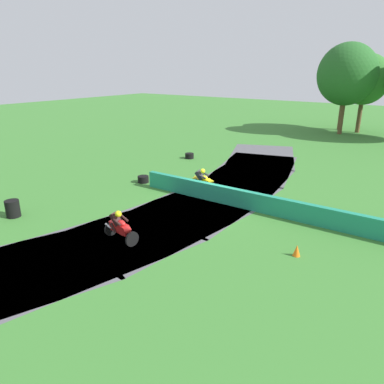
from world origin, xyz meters
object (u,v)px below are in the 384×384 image
object	(u,v)px
tire_stack_mid_a	(143,179)
tire_stack_mid_b	(189,156)
tire_stack_near	(13,209)
motorcycle_chase_yellow	(203,181)
motorcycle_lead_red	(120,227)
traffic_cone	(297,250)

from	to	relation	value
tire_stack_mid_a	tire_stack_mid_b	distance (m)	6.70
tire_stack_near	motorcycle_chase_yellow	bearing A→B (deg)	56.94
motorcycle_lead_red	tire_stack_mid_a	xyz separation A→B (m)	(-4.63, 6.36, -0.46)
tire_stack_near	traffic_cone	bearing A→B (deg)	18.21
tire_stack_near	traffic_cone	world-z (taller)	tire_stack_near
motorcycle_lead_red	tire_stack_mid_a	size ratio (longest dim) A/B	2.57
tire_stack_mid_b	traffic_cone	size ratio (longest dim) A/B	1.50
motorcycle_lead_red	tire_stack_near	bearing A→B (deg)	-169.80
tire_stack_near	tire_stack_mid_a	distance (m)	7.56
motorcycle_lead_red	motorcycle_chase_yellow	size ratio (longest dim) A/B	1.01
tire_stack_mid_a	tire_stack_mid_b	xyz separation A→B (m)	(-1.26, 6.58, 0.00)
motorcycle_chase_yellow	tire_stack_mid_b	bearing A→B (deg)	130.90
motorcycle_lead_red	tire_stack_mid_b	distance (m)	14.22
motorcycle_chase_yellow	motorcycle_lead_red	bearing A→B (deg)	-84.04
motorcycle_lead_red	traffic_cone	bearing A→B (deg)	25.37
motorcycle_lead_red	tire_stack_mid_a	world-z (taller)	motorcycle_lead_red
motorcycle_chase_yellow	tire_stack_near	size ratio (longest dim) A/B	2.10
tire_stack_mid_a	tire_stack_near	bearing A→B (deg)	-100.30
tire_stack_mid_a	motorcycle_chase_yellow	bearing A→B (deg)	9.17
motorcycle_chase_yellow	tire_stack_near	world-z (taller)	motorcycle_chase_yellow
motorcycle_chase_yellow	tire_stack_near	distance (m)	9.63
tire_stack_mid_a	motorcycle_lead_red	bearing A→B (deg)	-53.95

